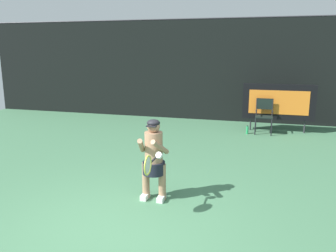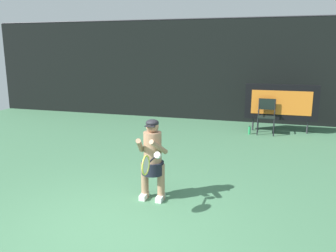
{
  "view_description": "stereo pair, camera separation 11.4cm",
  "coord_description": "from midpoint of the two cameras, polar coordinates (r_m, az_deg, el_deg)",
  "views": [
    {
      "loc": [
        1.98,
        -4.16,
        2.59
      ],
      "look_at": [
        0.12,
        2.48,
        1.05
      ],
      "focal_mm": 37.14,
      "sensor_mm": 36.0,
      "label": 1
    },
    {
      "loc": [
        2.09,
        -4.13,
        2.59
      ],
      "look_at": [
        0.12,
        2.48,
        1.05
      ],
      "focal_mm": 37.14,
      "sensor_mm": 36.0,
      "label": 2
    }
  ],
  "objects": [
    {
      "name": "ground",
      "position": [
        5.16,
        -9.62,
        -17.89
      ],
      "size": [
        18.0,
        22.0,
        0.03
      ],
      "color": "#41714F"
    },
    {
      "name": "scoreboard",
      "position": [
        11.45,
        18.35,
        3.7
      ],
      "size": [
        2.2,
        0.21,
        1.5
      ],
      "color": "black",
      "rests_on": "ground"
    },
    {
      "name": "umpire_chair",
      "position": [
        11.13,
        16.14,
        1.89
      ],
      "size": [
        0.52,
        0.44,
        1.08
      ],
      "color": "black",
      "rests_on": "ground"
    },
    {
      "name": "tennis_player",
      "position": [
        6.0,
        -2.02,
        -5.11
      ],
      "size": [
        0.53,
        0.61,
        1.43
      ],
      "color": "white",
      "rests_on": "ground"
    },
    {
      "name": "water_bottle",
      "position": [
        11.04,
        13.51,
        -0.68
      ],
      "size": [
        0.07,
        0.07,
        0.27
      ],
      "color": "#279856",
      "rests_on": "ground"
    },
    {
      "name": "backdrop_screen",
      "position": [
        12.83,
        7.53,
        9.0
      ],
      "size": [
        18.0,
        0.12,
        3.66
      ],
      "color": "black",
      "rests_on": "ground"
    },
    {
      "name": "tennis_racket",
      "position": [
        5.32,
        -2.97,
        -6.38
      ],
      "size": [
        0.03,
        0.6,
        0.31
      ],
      "rotation": [
        0.0,
        0.0,
        0.1
      ],
      "color": "black"
    }
  ]
}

